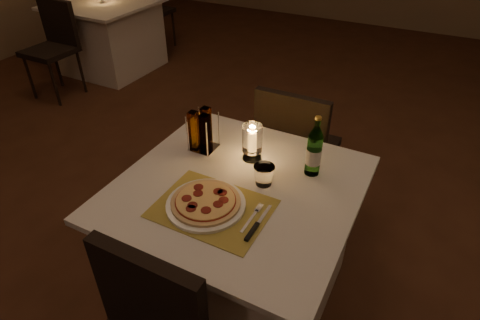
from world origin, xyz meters
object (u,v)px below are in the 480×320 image
at_px(chair_far, 295,143).
at_px(water_bottle, 314,151).
at_px(main_table, 238,244).
at_px(tumbler, 264,175).
at_px(pizza, 206,201).
at_px(neighbor_table_left, 109,37).
at_px(plate, 206,204).
at_px(hurricane_candle, 252,140).

distance_m(chair_far, water_bottle, 0.62).
bearing_deg(main_table, water_bottle, 42.77).
bearing_deg(tumbler, pizza, -120.87).
bearing_deg(neighbor_table_left, plate, -40.27).
distance_m(chair_far, neighbor_table_left, 3.06).
relative_size(tumbler, neighbor_table_left, 0.09).
height_order(main_table, water_bottle, water_bottle).
distance_m(water_bottle, neighbor_table_left, 3.54).
distance_m(water_bottle, hurricane_candle, 0.29).
relative_size(plate, pizza, 1.14).
xyz_separation_m(chair_far, tumbler, (0.09, -0.65, 0.24)).
xyz_separation_m(main_table, neighbor_table_left, (-2.73, 2.09, 0.00)).
distance_m(pizza, tumbler, 0.28).
height_order(tumbler, neighbor_table_left, tumbler).
xyz_separation_m(pizza, tumbler, (0.14, 0.24, 0.02)).
distance_m(main_table, pizza, 0.44).
relative_size(main_table, hurricane_candle, 5.62).
bearing_deg(pizza, plate, -48.21).
relative_size(main_table, tumbler, 10.95).
bearing_deg(main_table, chair_far, 90.00).
xyz_separation_m(tumbler, neighbor_table_left, (-2.82, 2.03, -0.41)).
bearing_deg(main_table, neighbor_table_left, 142.56).
relative_size(main_table, plate, 3.12).
bearing_deg(neighbor_table_left, hurricane_candle, -34.92).
distance_m(main_table, tumbler, 0.43).
bearing_deg(main_table, plate, -105.52).
bearing_deg(neighbor_table_left, main_table, -37.44).
height_order(pizza, hurricane_candle, hurricane_candle).
xyz_separation_m(main_table, water_bottle, (0.25, 0.23, 0.48)).
bearing_deg(main_table, hurricane_candle, 99.68).
bearing_deg(hurricane_candle, water_bottle, 4.52).
xyz_separation_m(main_table, chair_far, (0.00, 0.71, 0.18)).
xyz_separation_m(main_table, hurricane_candle, (-0.04, 0.21, 0.47)).
xyz_separation_m(plate, neighbor_table_left, (-2.68, 2.27, -0.38)).
xyz_separation_m(water_bottle, hurricane_candle, (-0.29, -0.02, -0.01)).
height_order(hurricane_candle, neighbor_table_left, hurricane_candle).
bearing_deg(pizza, chair_far, 86.80).
distance_m(tumbler, neighbor_table_left, 3.50).
bearing_deg(plate, chair_far, 86.80).
xyz_separation_m(tumbler, hurricane_candle, (-0.13, 0.15, 0.06)).
height_order(plate, water_bottle, water_bottle).
bearing_deg(plate, pizza, 131.79).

